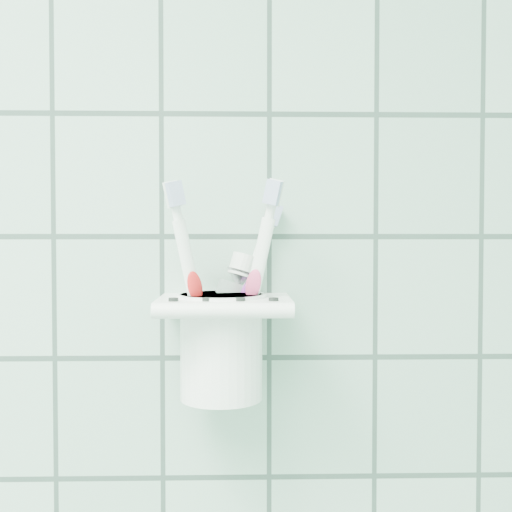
% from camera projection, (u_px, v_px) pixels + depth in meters
% --- Properties ---
extents(holder_bracket, '(0.13, 0.11, 0.04)m').
position_uv_depth(holder_bracket, '(225.00, 306.00, 0.64)').
color(holder_bracket, white).
rests_on(holder_bracket, wall_back).
extents(cup, '(0.09, 0.09, 0.11)m').
position_uv_depth(cup, '(221.00, 342.00, 0.64)').
color(cup, white).
rests_on(cup, holder_bracket).
extents(toothbrush_pink, '(0.05, 0.03, 0.21)m').
position_uv_depth(toothbrush_pink, '(214.00, 285.00, 0.63)').
color(toothbrush_pink, white).
rests_on(toothbrush_pink, cup).
extents(toothbrush_blue, '(0.07, 0.04, 0.20)m').
position_uv_depth(toothbrush_blue, '(215.00, 289.00, 0.65)').
color(toothbrush_blue, white).
rests_on(toothbrush_blue, cup).
extents(toothbrush_orange, '(0.05, 0.04, 0.21)m').
position_uv_depth(toothbrush_orange, '(233.00, 282.00, 0.65)').
color(toothbrush_orange, white).
rests_on(toothbrush_orange, cup).
extents(toothpaste_tube, '(0.07, 0.04, 0.15)m').
position_uv_depth(toothpaste_tube, '(206.00, 308.00, 0.65)').
color(toothpaste_tube, silver).
rests_on(toothpaste_tube, cup).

